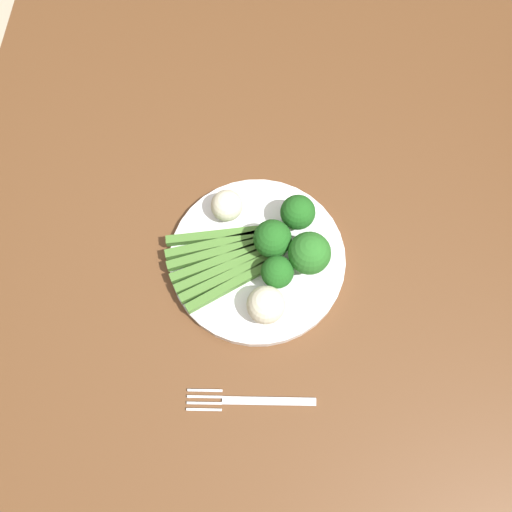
{
  "coord_description": "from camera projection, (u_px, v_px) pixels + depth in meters",
  "views": [
    {
      "loc": [
        -0.3,
        -0.02,
        1.51
      ],
      "look_at": [
        -0.02,
        0.0,
        0.77
      ],
      "focal_mm": 40.97,
      "sensor_mm": 36.0,
      "label": 1
    }
  ],
  "objects": [
    {
      "name": "cauliflower_near_fork",
      "position": [
        227.0,
        206.0,
        0.81
      ],
      "size": [
        0.04,
        0.04,
        0.04
      ],
      "primitive_type": "sphere",
      "color": "beige",
      "rests_on": "plate"
    },
    {
      "name": "asparagus_bundle",
      "position": [
        223.0,
        260.0,
        0.79
      ],
      "size": [
        0.13,
        0.16,
        0.01
      ],
      "rotation": [
        0.0,
        0.0,
        2.03
      ],
      "color": "#47752D",
      "rests_on": "plate"
    },
    {
      "name": "broccoli_near_center",
      "position": [
        272.0,
        239.0,
        0.77
      ],
      "size": [
        0.05,
        0.05,
        0.06
      ],
      "color": "#4C7F2B",
      "rests_on": "plate"
    },
    {
      "name": "broccoli_back_right",
      "position": [
        298.0,
        213.0,
        0.79
      ],
      "size": [
        0.05,
        0.05,
        0.06
      ],
      "color": "#4C7F2B",
      "rests_on": "plate"
    },
    {
      "name": "plate",
      "position": [
        256.0,
        259.0,
        0.81
      ],
      "size": [
        0.24,
        0.24,
        0.01
      ],
      "primitive_type": "cylinder",
      "color": "white",
      "rests_on": "dining_table"
    },
    {
      "name": "dining_table",
      "position": [
        258.0,
        273.0,
        0.92
      ],
      "size": [
        1.33,
        0.9,
        0.75
      ],
      "color": "brown",
      "rests_on": "ground_plane"
    },
    {
      "name": "fork",
      "position": [
        249.0,
        401.0,
        0.75
      ],
      "size": [
        0.03,
        0.17,
        0.0
      ],
      "rotation": [
        0.0,
        0.0,
        1.64
      ],
      "color": "silver",
      "rests_on": "dining_table"
    },
    {
      "name": "broccoli_outer_edge",
      "position": [
        277.0,
        272.0,
        0.76
      ],
      "size": [
        0.04,
        0.04,
        0.05
      ],
      "color": "#4C7F2B",
      "rests_on": "plate"
    },
    {
      "name": "ground_plane",
      "position": [
        257.0,
        355.0,
        1.53
      ],
      "size": [
        6.0,
        6.0,
        0.02
      ],
      "primitive_type": "cube",
      "color": "#B7A88E"
    },
    {
      "name": "broccoli_right",
      "position": [
        309.0,
        253.0,
        0.76
      ],
      "size": [
        0.06,
        0.06,
        0.07
      ],
      "color": "#568E33",
      "rests_on": "plate"
    },
    {
      "name": "cauliflower_front_left",
      "position": [
        266.0,
        305.0,
        0.75
      ],
      "size": [
        0.05,
        0.05,
        0.05
      ],
      "primitive_type": "sphere",
      "color": "beige",
      "rests_on": "plate"
    }
  ]
}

